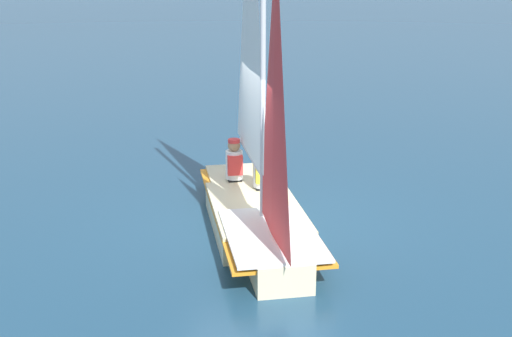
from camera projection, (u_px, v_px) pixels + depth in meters
ground_plane at (256, 230)px, 10.23m from camera, size 260.00×260.00×0.00m
sailboat_main at (256, 176)px, 9.96m from camera, size 4.69×2.67×5.91m
sailor_helm at (262, 177)px, 10.82m from camera, size 0.40×0.38×1.16m
sailor_crew at (234, 169)px, 11.25m from camera, size 0.40×0.38×1.16m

